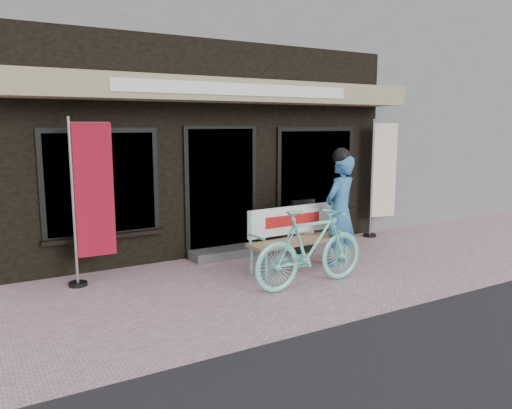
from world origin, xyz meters
TOP-DOWN VIEW (x-y plane):
  - ground at (0.00, 0.00)m, footprint 70.00×70.00m
  - storefront at (0.00, 4.96)m, footprint 7.00×6.77m
  - neighbor_right_near at (8.50, 5.50)m, footprint 10.00×7.00m
  - bench at (0.66, 0.67)m, footprint 1.78×0.54m
  - person at (1.32, 0.43)m, footprint 0.75×0.61m
  - bicycle at (0.27, -0.21)m, footprint 1.82×0.55m
  - nobori_red at (-2.28, 1.43)m, footprint 0.68×0.26m
  - nobori_cream at (3.39, 1.65)m, footprint 0.69×0.30m
  - menu_stand at (1.24, 1.31)m, footprint 0.47×0.13m

SIDE VIEW (x-z plane):
  - ground at x=0.00m, z-range 0.00..0.00m
  - menu_stand at x=1.24m, z-range 0.01..0.95m
  - bicycle at x=0.27m, z-range 0.00..1.09m
  - bench at x=0.66m, z-range 0.08..1.04m
  - person at x=1.32m, z-range -0.02..1.85m
  - nobori_cream at x=3.39m, z-range 0.04..2.36m
  - nobori_red at x=-2.28m, z-range 0.04..2.37m
  - neighbor_right_near at x=8.50m, z-range 0.00..5.60m
  - storefront at x=0.00m, z-range -0.01..5.99m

